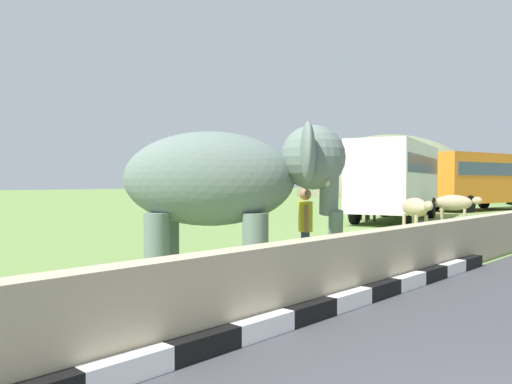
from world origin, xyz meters
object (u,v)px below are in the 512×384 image
elephant (229,181)px  person_handler (305,226)px  bus_orange (477,177)px  bus_white (396,175)px  cow_near (368,202)px  cow_mid (416,208)px  cow_far (454,203)px

elephant → person_handler: 1.85m
person_handler → bus_orange: (24.64, 5.50, 1.15)m
elephant → bus_orange: size_ratio=0.46×
elephant → bus_orange: bearing=10.7°
elephant → bus_white: (14.95, 4.57, 0.27)m
elephant → bus_white: size_ratio=0.46×
person_handler → cow_near: (12.39, 5.96, -0.06)m
bus_white → cow_mid: bearing=-145.7°
bus_white → cow_near: bus_white is taller
elephant → bus_white: 15.64m
cow_mid → bus_white: bearing=34.3°
bus_white → cow_mid: 5.84m
person_handler → bus_orange: size_ratio=0.19×
cow_near → cow_mid: (-3.70, -4.07, 0.00)m
bus_white → cow_far: size_ratio=4.39×
cow_near → cow_mid: same height
person_handler → cow_mid: size_ratio=0.94×
bus_white → elephant: bearing=-163.0°
cow_far → bus_white: bearing=92.4°
bus_orange → cow_far: bus_orange is taller
cow_near → cow_mid: size_ratio=0.95×
elephant → cow_far: (15.07, 1.93, -0.94)m
bus_orange → cow_mid: size_ratio=4.87×
bus_orange → cow_near: (-12.24, 0.45, -1.21)m
person_handler → bus_white: 14.40m
person_handler → cow_near: 13.75m
person_handler → cow_near: size_ratio=0.99×
person_handler → cow_mid: 8.90m
bus_orange → cow_mid: 16.39m
cow_near → cow_mid: bearing=-132.3°
elephant → cow_far: bearing=7.3°
person_handler → cow_far: size_ratio=0.86×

